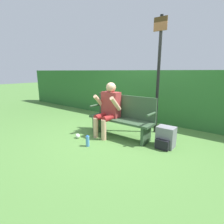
# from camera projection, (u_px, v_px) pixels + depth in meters

# --- Properties ---
(ground_plane) EXTENTS (40.00, 40.00, 0.00)m
(ground_plane) POSITION_uv_depth(u_px,v_px,m) (120.00, 136.00, 4.04)
(ground_plane) COLOR #4C7A38
(hedge_back) EXTENTS (12.00, 0.38, 1.50)m
(hedge_back) POSITION_uv_depth(u_px,v_px,m) (153.00, 96.00, 5.20)
(hedge_back) COLOR #2D662D
(hedge_back) RESTS_ON ground
(park_bench) EXTENTS (1.55, 0.41, 0.94)m
(park_bench) POSITION_uv_depth(u_px,v_px,m) (122.00, 116.00, 3.99)
(park_bench) COLOR #334C33
(park_bench) RESTS_ON ground
(person_seated) EXTENTS (0.56, 0.58, 1.22)m
(person_seated) POSITION_uv_depth(u_px,v_px,m) (109.00, 107.00, 4.02)
(person_seated) COLOR #993333
(person_seated) RESTS_ON ground
(backpack) EXTENTS (0.34, 0.35, 0.42)m
(backpack) POSITION_uv_depth(u_px,v_px,m) (165.00, 138.00, 3.44)
(backpack) COLOR slate
(backpack) RESTS_ON ground
(water_bottle) EXTENTS (0.07, 0.07, 0.23)m
(water_bottle) POSITION_uv_depth(u_px,v_px,m) (88.00, 141.00, 3.49)
(water_bottle) COLOR #4C8CCC
(water_bottle) RESTS_ON ground
(signpost) EXTENTS (0.30, 0.09, 2.65)m
(signpost) POSITION_uv_depth(u_px,v_px,m) (158.00, 71.00, 3.99)
(signpost) COLOR black
(signpost) RESTS_ON ground
(parked_car) EXTENTS (4.30, 2.75, 1.25)m
(parked_car) POSITION_uv_depth(u_px,v_px,m) (159.00, 81.00, 15.58)
(parked_car) COLOR #B7BCC6
(parked_car) RESTS_ON ground
(litter_crumple) EXTENTS (0.10, 0.10, 0.10)m
(litter_crumple) POSITION_uv_depth(u_px,v_px,m) (78.00, 136.00, 3.93)
(litter_crumple) COLOR silver
(litter_crumple) RESTS_ON ground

